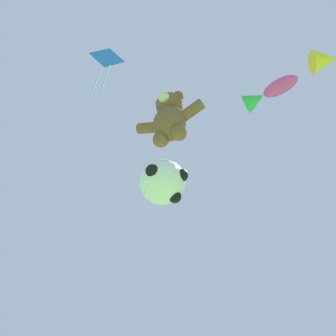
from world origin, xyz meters
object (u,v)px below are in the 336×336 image
object	(u,v)px
soccer_ball_kite	(163,182)
diamond_kite	(106,61)
fish_kite_magenta	(267,93)
teddy_bear_kite	(169,118)

from	to	relation	value
soccer_ball_kite	diamond_kite	bearing A→B (deg)	-166.44
soccer_ball_kite	fish_kite_magenta	distance (m)	4.68
soccer_ball_kite	diamond_kite	distance (m)	7.04
teddy_bear_kite	fish_kite_magenta	world-z (taller)	fish_kite_magenta
soccer_ball_kite	diamond_kite	size ratio (longest dim) A/B	0.34
teddy_bear_kite	soccer_ball_kite	size ratio (longest dim) A/B	1.68
soccer_ball_kite	fish_kite_magenta	size ratio (longest dim) A/B	0.67
teddy_bear_kite	diamond_kite	distance (m)	5.46
soccer_ball_kite	diamond_kite	xyz separation A→B (m)	(-2.18, -0.53, 6.67)
soccer_ball_kite	diamond_kite	world-z (taller)	diamond_kite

